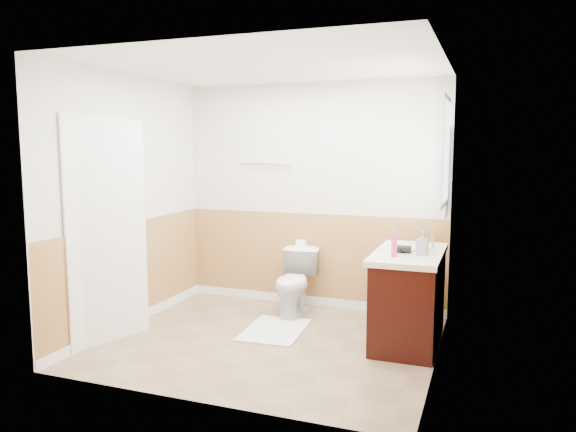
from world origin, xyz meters
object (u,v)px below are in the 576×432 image
at_px(toilet, 295,283).
at_px(bath_mat, 275,330).
at_px(soap_dispenser, 423,243).
at_px(vanity_cabinet, 409,300).
at_px(lotion_bottle, 394,244).

distance_m(toilet, bath_mat, 0.68).
height_order(toilet, soap_dispenser, soap_dispenser).
bearing_deg(bath_mat, vanity_cabinet, 7.04).
bearing_deg(soap_dispenser, vanity_cabinet, 135.57).
height_order(toilet, bath_mat, toilet).
bearing_deg(vanity_cabinet, soap_dispenser, -44.43).
bearing_deg(lotion_bottle, vanity_cabinet, 71.09).
bearing_deg(soap_dispenser, lotion_bottle, -141.61).
relative_size(bath_mat, vanity_cabinet, 0.73).
bearing_deg(lotion_bottle, soap_dispenser, 38.39).
height_order(bath_mat, lotion_bottle, lotion_bottle).
height_order(vanity_cabinet, lotion_bottle, lotion_bottle).
distance_m(toilet, soap_dispenser, 1.61).
xyz_separation_m(toilet, lotion_bottle, (1.17, -0.72, 0.61)).
bearing_deg(lotion_bottle, bath_mat, 173.37).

